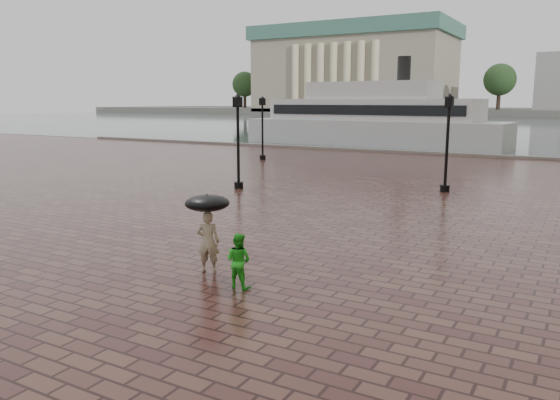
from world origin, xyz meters
The scene contains 11 objects.
ground centered at (0.00, 0.00, 0.00)m, with size 300.00×300.00×0.00m, color #3A1C1A.
harbour_water centered at (0.00, 92.00, 0.00)m, with size 240.00×240.00×0.00m, color #475257.
quay_edge centered at (0.00, 32.00, 0.00)m, with size 80.00×0.60×0.30m, color slate.
far_shore centered at (0.00, 160.00, 1.00)m, with size 300.00×60.00×2.00m, color #4C4C47.
museum centered at (-55.00, 144.61, 13.91)m, with size 57.00×32.50×26.00m.
far_trees centered at (0.00, 138.00, 9.42)m, with size 188.00×8.00×13.50m.
street_lamps centered at (-1.50, 17.50, 2.33)m, with size 21.44×14.44×4.40m.
adult_pedestrian centered at (0.81, -1.41, 0.77)m, with size 0.56×0.37×1.54m, color gray.
child_pedestrian centered at (2.13, -2.03, 0.64)m, with size 0.62×0.48×1.28m, color green.
ferry_near centered at (-9.54, 37.92, 2.46)m, with size 25.25×7.57×8.17m.
umbrella centered at (0.81, -1.41, 1.74)m, with size 1.10×1.10×1.10m.
Camera 1 is at (8.86, -11.89, 4.20)m, focal length 35.00 mm.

